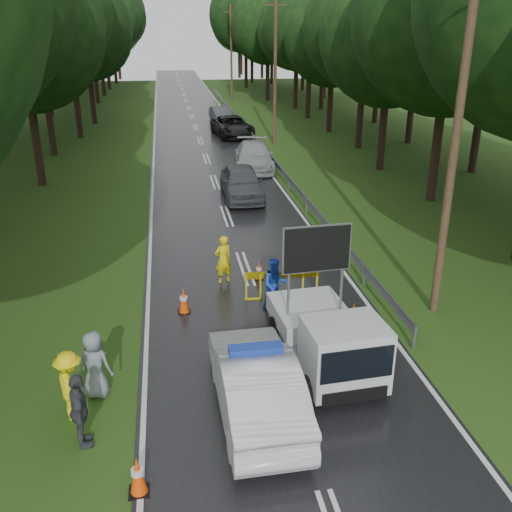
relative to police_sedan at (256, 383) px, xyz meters
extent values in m
plane|color=#294F16|center=(0.88, 2.01, -0.77)|extent=(160.00, 160.00, 0.00)
cube|color=black|center=(0.88, 32.01, -0.76)|extent=(7.00, 140.00, 0.02)
cylinder|color=gray|center=(4.58, 2.01, -0.42)|extent=(0.12, 0.12, 0.70)
cube|color=gray|center=(4.58, 32.01, -0.22)|extent=(0.05, 60.00, 0.30)
cylinder|color=#442B1F|center=(6.08, 4.01, 4.23)|extent=(0.24, 0.24, 10.00)
cylinder|color=#442B1F|center=(6.08, 30.01, 4.23)|extent=(0.24, 0.24, 10.00)
cube|color=#442B1F|center=(6.08, 30.01, 8.43)|extent=(1.40, 0.08, 0.08)
cylinder|color=#442B1F|center=(6.08, 56.01, 4.23)|extent=(0.24, 0.24, 10.00)
cube|color=#442B1F|center=(6.08, 56.01, 8.43)|extent=(1.40, 0.08, 0.08)
imported|color=silver|center=(0.00, 0.00, 0.00)|extent=(1.75, 4.72, 1.54)
cube|color=#1938A5|center=(0.00, 0.00, 0.84)|extent=(1.16, 0.35, 0.15)
cube|color=gray|center=(1.96, 1.90, -0.28)|extent=(2.05, 3.86, 0.22)
cube|color=silver|center=(1.90, 2.79, 0.07)|extent=(2.02, 2.27, 0.49)
cube|color=silver|center=(2.08, 0.30, 0.34)|extent=(1.88, 1.55, 1.52)
cube|color=black|center=(2.13, -0.43, 0.52)|extent=(1.65, 0.15, 0.76)
cube|color=black|center=(1.92, 2.44, 2.08)|extent=(1.70, 0.23, 1.16)
cylinder|color=black|center=(1.24, 0.06, -0.40)|extent=(0.30, 0.76, 0.75)
cylinder|color=black|center=(2.93, 0.19, -0.40)|extent=(0.30, 0.76, 0.75)
cylinder|color=black|center=(1.04, 2.91, -0.40)|extent=(0.30, 0.76, 0.75)
cylinder|color=black|center=(2.73, 3.03, -0.40)|extent=(0.30, 0.76, 0.75)
cube|color=yellow|center=(0.56, 5.52, -0.33)|extent=(0.06, 0.06, 0.89)
cube|color=yellow|center=(1.01, 5.49, -0.33)|extent=(0.06, 0.06, 0.89)
cube|color=yellow|center=(2.34, 5.41, -0.33)|extent=(0.06, 0.06, 0.89)
cube|color=yellow|center=(2.79, 5.38, -0.33)|extent=(0.06, 0.06, 0.89)
cube|color=#F2CC00|center=(1.68, 5.45, 0.07)|extent=(2.31, 0.18, 0.22)
imported|color=#FFE80D|center=(0.01, 7.01, 0.05)|extent=(0.70, 0.59, 1.64)
imported|color=blue|center=(1.34, 4.82, 0.04)|extent=(0.80, 0.63, 1.64)
imported|color=yellow|center=(-3.98, 0.47, 0.04)|extent=(0.92, 1.19, 1.62)
imported|color=#3C3F44|center=(-3.66, -0.49, 0.06)|extent=(0.56, 1.03, 1.67)
imported|color=gray|center=(-3.54, 1.21, 0.05)|extent=(0.95, 0.82, 1.64)
imported|color=#43464B|center=(1.93, 16.77, 0.03)|extent=(1.94, 4.75, 1.61)
imported|color=#A1A4A9|center=(3.48, 22.77, 0.00)|extent=(2.70, 5.51, 1.54)
imported|color=black|center=(3.48, 33.48, -0.01)|extent=(3.13, 5.76, 1.53)
imported|color=#3C3F43|center=(3.23, 40.78, -0.12)|extent=(1.74, 4.06, 1.30)
cube|color=black|center=(-2.50, -1.99, -0.76)|extent=(0.39, 0.39, 0.03)
cone|color=#FF4A08|center=(-2.50, -1.99, -0.36)|extent=(0.32, 0.32, 0.79)
cube|color=black|center=(-0.12, 2.01, -0.76)|extent=(0.33, 0.33, 0.03)
cone|color=#FF4A08|center=(-0.12, 2.01, -0.42)|extent=(0.27, 0.27, 0.67)
cube|color=black|center=(1.21, 7.01, -0.76)|extent=(0.31, 0.31, 0.03)
cone|color=#FF4A08|center=(1.21, 7.01, -0.43)|extent=(0.26, 0.26, 0.64)
cube|color=black|center=(-1.39, 5.01, -0.76)|extent=(0.38, 0.38, 0.03)
cone|color=#FF4A08|center=(-1.39, 5.01, -0.36)|extent=(0.31, 0.31, 0.78)
cube|color=black|center=(3.38, 3.51, -0.76)|extent=(0.33, 0.33, 0.03)
cone|color=#FF4A08|center=(3.38, 3.51, -0.42)|extent=(0.27, 0.27, 0.67)
camera|label=1|loc=(-1.63, -10.33, 7.26)|focal=40.00mm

